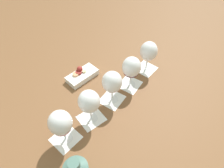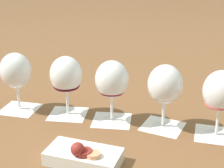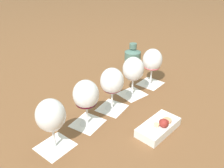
% 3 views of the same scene
% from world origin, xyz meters
% --- Properties ---
extents(ground_plane, '(8.00, 8.00, 0.00)m').
position_xyz_m(ground_plane, '(0.00, 0.00, 0.00)').
color(ground_plane, brown).
extents(tasting_card_0, '(0.16, 0.15, 0.00)m').
position_xyz_m(tasting_card_0, '(-0.23, -0.19, 0.00)').
color(tasting_card_0, white).
rests_on(tasting_card_0, ground_plane).
extents(tasting_card_1, '(0.15, 0.15, 0.00)m').
position_xyz_m(tasting_card_1, '(-0.11, -0.10, 0.00)').
color(tasting_card_1, white).
rests_on(tasting_card_1, ground_plane).
extents(tasting_card_2, '(0.16, 0.16, 0.00)m').
position_xyz_m(tasting_card_2, '(0.00, -0.00, 0.00)').
color(tasting_card_2, white).
rests_on(tasting_card_2, ground_plane).
extents(tasting_card_3, '(0.16, 0.16, 0.00)m').
position_xyz_m(tasting_card_3, '(0.11, 0.09, 0.00)').
color(tasting_card_3, white).
rests_on(tasting_card_3, ground_plane).
extents(tasting_card_4, '(0.16, 0.16, 0.00)m').
position_xyz_m(tasting_card_4, '(0.23, 0.20, 0.00)').
color(tasting_card_4, white).
rests_on(tasting_card_4, ground_plane).
extents(wine_glass_0, '(0.10, 0.10, 0.19)m').
position_xyz_m(wine_glass_0, '(-0.23, -0.19, 0.12)').
color(wine_glass_0, white).
rests_on(wine_glass_0, tasting_card_0).
extents(wine_glass_1, '(0.10, 0.10, 0.19)m').
position_xyz_m(wine_glass_1, '(-0.11, -0.10, 0.12)').
color(wine_glass_1, white).
rests_on(wine_glass_1, tasting_card_1).
extents(wine_glass_2, '(0.10, 0.10, 0.19)m').
position_xyz_m(wine_glass_2, '(0.00, -0.00, 0.12)').
color(wine_glass_2, white).
rests_on(wine_glass_2, tasting_card_2).
extents(wine_glass_3, '(0.10, 0.10, 0.19)m').
position_xyz_m(wine_glass_3, '(0.11, 0.09, 0.12)').
color(wine_glass_3, white).
rests_on(wine_glass_3, tasting_card_3).
extents(wine_glass_4, '(0.10, 0.10, 0.19)m').
position_xyz_m(wine_glass_4, '(0.23, 0.20, 0.12)').
color(wine_glass_4, white).
rests_on(wine_glass_4, tasting_card_4).
extents(snack_dish, '(0.20, 0.18, 0.07)m').
position_xyz_m(snack_dish, '(-0.14, 0.18, 0.02)').
color(snack_dish, white).
rests_on(snack_dish, ground_plane).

